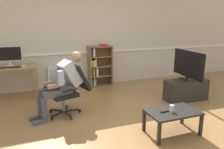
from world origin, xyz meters
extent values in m
plane|color=olive|center=(0.00, 0.00, 0.00)|extent=(18.00, 18.00, 0.00)
cube|color=beige|center=(0.00, 2.65, 1.35)|extent=(12.00, 0.10, 2.70)
cube|color=white|center=(0.00, 2.58, 0.92)|extent=(12.00, 0.03, 0.05)
cube|color=#9E7547|center=(-1.28, 1.86, 0.36)|extent=(0.06, 0.06, 0.72)
cube|color=#9E7547|center=(-1.28, 2.44, 0.36)|extent=(0.06, 0.06, 0.72)
cube|color=#9E7547|center=(-1.82, 2.15, 0.74)|extent=(1.17, 0.66, 0.04)
cube|color=silver|center=(-1.82, 2.21, 0.76)|extent=(0.18, 0.14, 0.01)
cube|color=silver|center=(-1.82, 2.23, 0.82)|extent=(0.04, 0.02, 0.10)
cube|color=silver|center=(-1.82, 2.23, 1.04)|extent=(0.55, 0.02, 0.33)
cube|color=black|center=(-1.82, 2.22, 1.04)|extent=(0.51, 0.00, 0.30)
cube|color=black|center=(-1.81, 2.01, 0.77)|extent=(0.43, 0.12, 0.02)
cube|color=white|center=(-1.52, 2.03, 0.77)|extent=(0.06, 0.10, 0.03)
cube|color=brown|center=(0.10, 2.42, 0.55)|extent=(0.03, 0.28, 1.10)
cube|color=brown|center=(0.70, 2.42, 0.55)|extent=(0.03, 0.28, 1.10)
cube|color=brown|center=(0.40, 2.56, 0.55)|extent=(0.61, 0.02, 1.10)
cube|color=brown|center=(0.40, 2.42, 0.01)|extent=(0.57, 0.28, 0.03)
cube|color=brown|center=(0.40, 2.42, 0.28)|extent=(0.57, 0.28, 0.03)
cube|color=brown|center=(0.40, 2.42, 0.55)|extent=(0.57, 0.28, 0.03)
cube|color=brown|center=(0.40, 2.42, 0.82)|extent=(0.57, 0.28, 0.03)
cube|color=brown|center=(0.40, 2.42, 1.08)|extent=(0.57, 0.28, 0.03)
cube|color=#38844C|center=(0.15, 2.42, 0.11)|extent=(0.04, 0.19, 0.16)
cube|color=#2D519E|center=(0.15, 2.42, 0.40)|extent=(0.02, 0.19, 0.22)
cube|color=gold|center=(0.15, 2.42, 0.65)|extent=(0.04, 0.19, 0.18)
cube|color=black|center=(0.15, 2.42, 0.94)|extent=(0.05, 0.19, 0.23)
cube|color=beige|center=(0.20, 2.40, 0.13)|extent=(0.04, 0.19, 0.21)
cube|color=gold|center=(0.19, 2.41, 0.40)|extent=(0.03, 0.19, 0.22)
cube|color=white|center=(0.21, 2.42, 0.65)|extent=(0.05, 0.19, 0.17)
cube|color=white|center=(0.21, 2.42, 0.94)|extent=(0.05, 0.19, 0.22)
cube|color=#89428E|center=(0.24, 2.43, 0.11)|extent=(0.04, 0.19, 0.17)
cube|color=white|center=(0.28, 2.40, 0.41)|extent=(0.04, 0.19, 0.23)
cube|color=gold|center=(0.25, 2.41, 0.68)|extent=(0.03, 0.19, 0.24)
cube|color=red|center=(0.50, 2.43, 1.11)|extent=(0.16, 0.22, 0.02)
cube|color=red|center=(0.49, 2.40, 1.13)|extent=(0.16, 0.22, 0.02)
cube|color=white|center=(-0.94, 2.54, 0.31)|extent=(0.10, 0.08, 0.62)
cube|color=white|center=(-0.80, 2.54, 0.31)|extent=(0.10, 0.08, 0.62)
cube|color=white|center=(-0.67, 2.54, 0.31)|extent=(0.10, 0.08, 0.62)
cube|color=white|center=(-0.53, 2.54, 0.31)|extent=(0.10, 0.08, 0.62)
cube|color=white|center=(-0.40, 2.54, 0.31)|extent=(0.10, 0.08, 0.62)
cube|color=white|center=(-0.26, 2.54, 0.31)|extent=(0.10, 0.08, 0.62)
cube|color=black|center=(-0.81, 0.67, 0.07)|extent=(0.12, 0.30, 0.02)
cylinder|color=black|center=(-0.77, 0.53, 0.03)|extent=(0.04, 0.06, 0.06)
cube|color=black|center=(-0.70, 0.81, 0.07)|extent=(0.30, 0.05, 0.02)
cylinder|color=black|center=(-0.55, 0.80, 0.03)|extent=(0.06, 0.02, 0.06)
cube|color=black|center=(-0.80, 0.95, 0.07)|extent=(0.14, 0.29, 0.02)
cylinder|color=black|center=(-0.75, 1.10, 0.03)|extent=(0.04, 0.06, 0.06)
cube|color=black|center=(-0.97, 0.91, 0.07)|extent=(0.26, 0.21, 0.02)
cylinder|color=black|center=(-1.09, 1.00, 0.03)|extent=(0.06, 0.05, 0.06)
cube|color=black|center=(-0.97, 0.73, 0.07)|extent=(0.27, 0.20, 0.02)
cylinder|color=black|center=(-1.10, 0.65, 0.03)|extent=(0.06, 0.05, 0.06)
cylinder|color=gray|center=(-0.85, 0.81, 0.23)|extent=(0.05, 0.05, 0.30)
cube|color=black|center=(-0.85, 0.81, 0.41)|extent=(0.57, 0.57, 0.07)
cube|color=black|center=(-0.51, 0.91, 0.70)|extent=(0.41, 0.50, 0.53)
cube|color=black|center=(-0.90, 1.07, 0.56)|extent=(0.28, 0.12, 0.03)
cube|color=black|center=(-0.76, 0.57, 0.56)|extent=(0.28, 0.12, 0.03)
cube|color=#4C4C51|center=(-0.85, 0.81, 0.52)|extent=(0.34, 0.40, 0.14)
cube|color=#A3B2C1|center=(-0.70, 0.86, 0.80)|extent=(0.48, 0.44, 0.52)
sphere|color=#A87A5B|center=(-0.55, 0.90, 1.10)|extent=(0.20, 0.20, 0.20)
cube|color=black|center=(-1.12, 0.74, 0.62)|extent=(0.15, 0.08, 0.02)
cube|color=#4C4C51|center=(-1.08, 0.85, 0.49)|extent=(0.44, 0.24, 0.13)
cylinder|color=#4C4C51|center=(-1.28, 0.79, 0.23)|extent=(0.10, 0.10, 0.46)
cube|color=#4C4C51|center=(-1.38, 0.77, 0.03)|extent=(0.24, 0.15, 0.06)
cube|color=#4C4C51|center=(-1.02, 0.66, 0.49)|extent=(0.44, 0.24, 0.13)
cylinder|color=#4C4C51|center=(-1.22, 0.60, 0.23)|extent=(0.10, 0.10, 0.46)
cube|color=#4C4C51|center=(-1.32, 0.57, 0.03)|extent=(0.24, 0.15, 0.06)
cube|color=#A3B2C1|center=(-0.99, 0.94, 0.78)|extent=(0.12, 0.10, 0.26)
cube|color=#A87A5B|center=(-1.07, 0.85, 0.64)|extent=(0.25, 0.13, 0.07)
cube|color=#A3B2C1|center=(-0.90, 0.63, 0.78)|extent=(0.12, 0.10, 0.26)
cube|color=#A87A5B|center=(-1.02, 0.67, 0.64)|extent=(0.25, 0.13, 0.07)
cube|color=#2D2823|center=(1.86, 0.65, 0.24)|extent=(0.98, 0.38, 0.48)
cube|color=black|center=(1.86, 0.65, 0.49)|extent=(0.22, 0.33, 0.02)
cylinder|color=black|center=(1.86, 0.65, 0.52)|extent=(0.04, 0.04, 0.05)
cube|color=black|center=(1.86, 0.65, 0.84)|extent=(0.10, 1.02, 0.58)
cube|color=#9EBCF4|center=(1.89, 0.65, 0.84)|extent=(0.06, 0.96, 0.53)
cube|color=black|center=(0.28, -0.75, 0.18)|extent=(0.04, 0.04, 0.35)
cube|color=black|center=(1.03, -0.75, 0.18)|extent=(0.04, 0.04, 0.35)
cube|color=black|center=(1.03, -0.30, 0.18)|extent=(0.04, 0.04, 0.35)
cube|color=black|center=(0.28, -0.30, 0.18)|extent=(0.04, 0.04, 0.35)
cube|color=black|center=(0.65, -0.52, 0.37)|extent=(0.82, 0.51, 0.03)
cylinder|color=silver|center=(0.62, -0.55, 0.44)|extent=(0.07, 0.07, 0.11)
cube|color=black|center=(0.51, -0.51, 0.39)|extent=(0.15, 0.04, 0.02)
camera|label=1|loc=(-1.37, -3.19, 1.77)|focal=35.24mm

